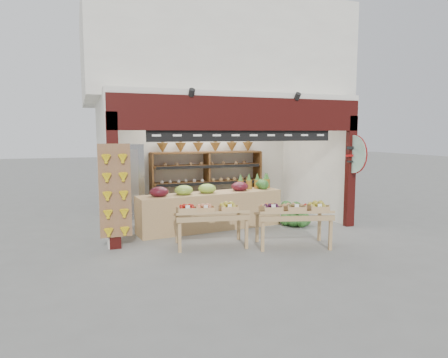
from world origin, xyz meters
TOP-DOWN VIEW (x-y plane):
  - ground at (0.00, 0.00)m, footprint 60.00×60.00m
  - shop_structure at (0.00, 1.61)m, footprint 6.36×5.12m
  - banana_board at (-2.73, -1.17)m, footprint 0.60×0.15m
  - gift_sign at (2.75, -1.15)m, footprint 0.04×0.93m
  - back_shelving at (0.10, 1.93)m, footprint 3.24×0.53m
  - refrigerator at (-2.22, 1.82)m, footprint 0.95×0.95m
  - cardboard_stack at (-1.58, 0.45)m, footprint 1.08×0.77m
  - mid_counter at (-0.49, -0.18)m, footprint 3.50×1.03m
  - display_table_left at (-1.02, -1.45)m, footprint 1.53×1.01m
  - display_table_right at (0.60, -2.09)m, footprint 1.60×1.17m
  - watermelon_pile at (1.55, -0.52)m, footprint 0.74×0.76m

SIDE VIEW (x-z plane):
  - ground at x=0.00m, z-range 0.00..0.00m
  - watermelon_pile at x=1.55m, z-range -0.07..0.51m
  - cardboard_stack at x=-1.58m, z-range -0.09..0.57m
  - mid_counter at x=-0.49m, z-range -0.07..1.02m
  - display_table_left at x=-1.02m, z-range 0.23..1.16m
  - display_table_right at x=0.60m, z-range 0.26..1.19m
  - refrigerator at x=-2.22m, z-range 0.00..1.96m
  - banana_board at x=-2.73m, z-range 0.22..2.02m
  - back_shelving at x=0.10m, z-range 0.25..2.23m
  - gift_sign at x=2.75m, z-range 1.29..2.21m
  - shop_structure at x=0.00m, z-range 1.22..6.62m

